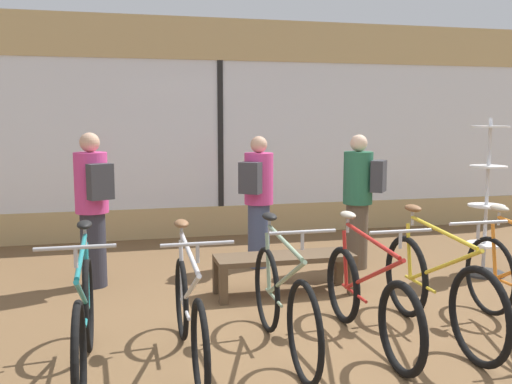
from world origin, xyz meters
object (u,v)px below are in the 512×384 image
object	(u,v)px
bicycle_far_left	(84,323)
bicycle_left	(189,314)
bicycle_right	(438,290)
customer_near_rack	(93,205)
bicycle_center_right	(368,299)
accessory_rack	(486,211)
bicycle_center_left	(283,302)
customer_mid_floor	(258,198)
display_bench	(284,262)
customer_by_window	(359,197)

from	to	relation	value
bicycle_far_left	bicycle_left	xyz separation A→B (m)	(0.72, 0.07, -0.02)
bicycle_right	customer_near_rack	size ratio (longest dim) A/B	1.11
bicycle_center_right	accessory_rack	xyz separation A→B (m)	(2.14, 1.56, 0.36)
bicycle_center_left	customer_mid_floor	distance (m)	2.55
bicycle_right	display_bench	bearing A→B (deg)	122.17
bicycle_far_left	customer_mid_floor	distance (m)	3.21
customer_mid_floor	bicycle_far_left	bearing A→B (deg)	-125.50
bicycle_center_right	bicycle_right	bearing A→B (deg)	0.52
bicycle_left	accessory_rack	bearing A→B (deg)	24.30
bicycle_right	customer_mid_floor	bearing A→B (deg)	109.72
bicycle_center_left	customer_mid_floor	bearing A→B (deg)	80.43
bicycle_center_right	display_bench	size ratio (longest dim) A/B	1.23
bicycle_left	customer_by_window	world-z (taller)	customer_by_window
bicycle_center_left	customer_mid_floor	world-z (taller)	customer_mid_floor
display_bench	customer_by_window	world-z (taller)	customer_by_window
bicycle_left	bicycle_center_right	distance (m)	1.41
accessory_rack	bicycle_left	bearing A→B (deg)	-155.70
bicycle_center_right	customer_by_window	xyz separation A→B (m)	(0.86, 2.15, 0.48)
bicycle_far_left	bicycle_center_right	xyz separation A→B (m)	(2.12, 0.11, -0.03)
bicycle_right	customer_by_window	world-z (taller)	customer_by_window
bicycle_center_right	accessory_rack	world-z (taller)	accessory_rack
display_bench	customer_by_window	distance (m)	1.45
bicycle_far_left	customer_by_window	distance (m)	3.77
bicycle_center_right	customer_near_rack	bearing A→B (deg)	135.52
bicycle_center_left	display_bench	distance (m)	1.47
bicycle_center_left	customer_by_window	bearing A→B (deg)	54.13
bicycle_center_right	display_bench	world-z (taller)	bicycle_center_right
display_bench	customer_near_rack	size ratio (longest dim) A/B	0.86
customer_mid_floor	customer_near_rack	bearing A→B (deg)	-168.61
bicycle_center_right	bicycle_left	bearing A→B (deg)	-178.40
bicycle_center_left	accessory_rack	world-z (taller)	accessory_rack
customer_near_rack	customer_mid_floor	bearing A→B (deg)	11.39
customer_mid_floor	bicycle_right	bearing A→B (deg)	-70.28
customer_near_rack	customer_mid_floor	size ratio (longest dim) A/B	1.04
customer_by_window	bicycle_far_left	bearing A→B (deg)	-142.83
bicycle_left	bicycle_center_left	bearing A→B (deg)	2.93
bicycle_center_right	bicycle_far_left	bearing A→B (deg)	-176.99
bicycle_right	accessory_rack	world-z (taller)	accessory_rack
accessory_rack	customer_mid_floor	bearing A→B (deg)	159.32
bicycle_left	bicycle_center_right	xyz separation A→B (m)	(1.40, 0.04, -0.01)
accessory_rack	display_bench	xyz separation A→B (m)	(-2.41, -0.16, -0.39)
bicycle_far_left	customer_by_window	size ratio (longest dim) A/B	1.14
bicycle_left	accessory_rack	distance (m)	3.91
accessory_rack	bicycle_far_left	bearing A→B (deg)	-158.57
display_bench	customer_mid_floor	distance (m)	1.19
customer_by_window	display_bench	bearing A→B (deg)	-146.33
accessory_rack	display_bench	bearing A→B (deg)	-176.11
accessory_rack	customer_near_rack	bearing A→B (deg)	172.83
bicycle_left	customer_near_rack	bearing A→B (deg)	108.95
display_bench	bicycle_center_left	bearing A→B (deg)	-106.94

